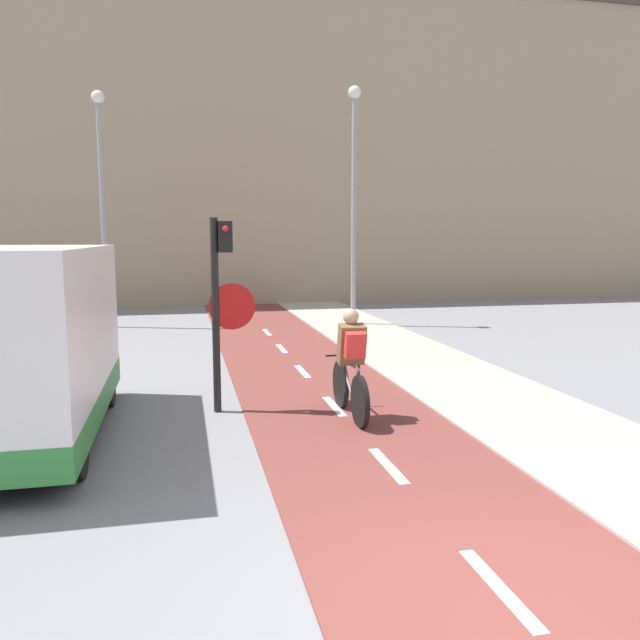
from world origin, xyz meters
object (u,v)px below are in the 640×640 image
street_lamp_sidewalk (354,181)px  cyclist_near (351,368)px  street_lamp_far (102,184)px  van (8,348)px  traffic_light_pole (221,292)px

street_lamp_sidewalk → cyclist_near: 9.95m
street_lamp_far → van: (-0.03, -10.25, -2.80)m
cyclist_near → van: (-4.39, -0.06, 0.46)m
traffic_light_pole → street_lamp_sidewalk: street_lamp_sidewalk is taller
cyclist_near → traffic_light_pole: bearing=157.0°
traffic_light_pole → street_lamp_far: size_ratio=0.43×
cyclist_near → street_lamp_far: bearing=113.2°
street_lamp_far → cyclist_near: (4.36, -10.19, -3.26)m
street_lamp_sidewalk → van: size_ratio=1.48×
street_lamp_sidewalk → street_lamp_far: bearing=170.3°
street_lamp_far → cyclist_near: bearing=-66.8°
street_lamp_sidewalk → van: 11.78m
street_lamp_sidewalk → cyclist_near: street_lamp_sidewalk is taller
traffic_light_pole → street_lamp_far: (-2.63, 9.46, 2.24)m
traffic_light_pole → street_lamp_far: 10.07m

